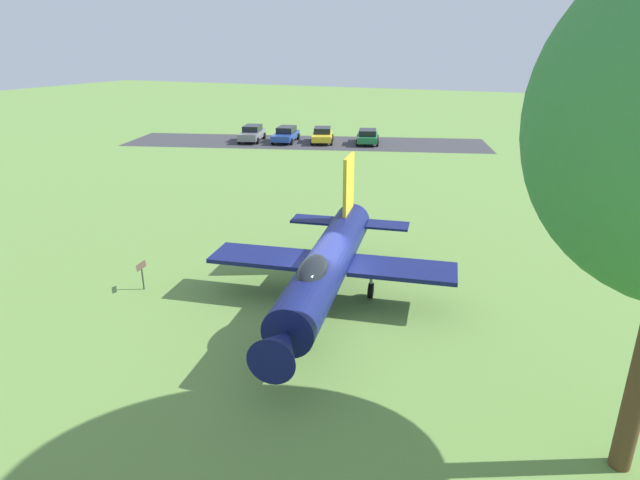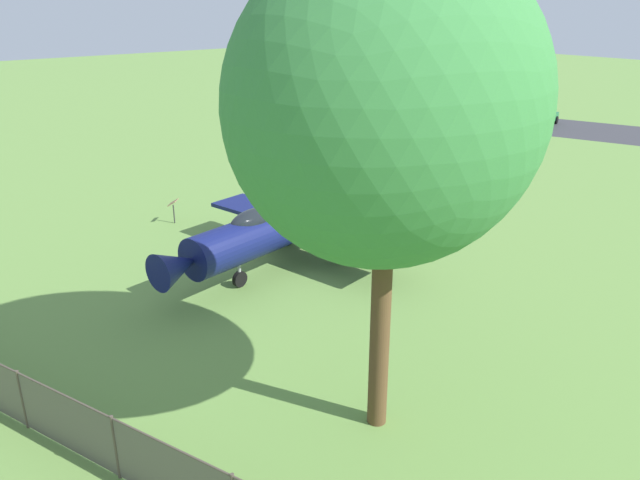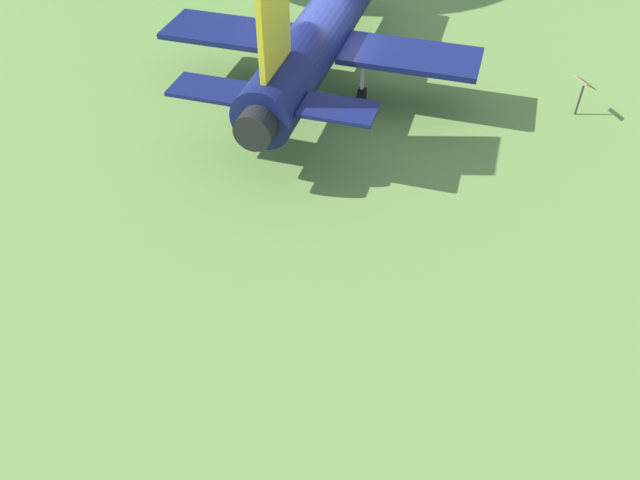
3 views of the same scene
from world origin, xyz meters
The scene contains 3 objects.
ground_plane centered at (0.00, 0.00, 0.00)m, with size 200.00×200.00×0.00m, color #668E42.
display_jet centered at (-0.35, -0.06, 1.77)m, with size 12.33×9.41×4.90m.
info_plaque centered at (-1.59, 7.30, 0.85)m, with size 0.70×0.70×1.14m.
Camera 3 is at (15.92, 7.82, 9.81)m, focal length 35.86 mm.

